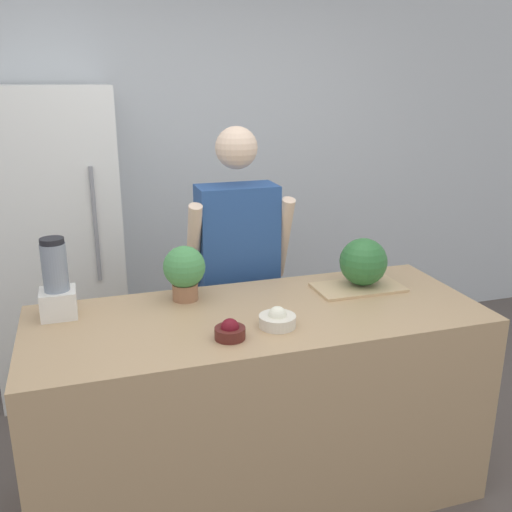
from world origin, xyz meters
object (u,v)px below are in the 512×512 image
(bowl_cherries, at_px, (230,331))
(potted_plant, at_px, (184,270))
(watermelon, at_px, (363,262))
(bowl_cream, at_px, (277,319))
(blender, at_px, (57,285))
(refrigerator, at_px, (57,244))
(person, at_px, (238,279))

(bowl_cherries, bearing_deg, potted_plant, 100.95)
(watermelon, bearing_deg, bowl_cream, -150.42)
(blender, relative_size, potted_plant, 1.37)
(blender, height_order, potted_plant, blender)
(watermelon, bearing_deg, bowl_cherries, -154.66)
(bowl_cream, xyz_separation_m, blender, (-0.86, 0.39, 0.11))
(bowl_cherries, height_order, blender, blender)
(bowl_cherries, relative_size, blender, 0.35)
(watermelon, xyz_separation_m, potted_plant, (-0.86, 0.10, 0.01))
(bowl_cream, bearing_deg, potted_plant, 126.47)
(refrigerator, xyz_separation_m, potted_plant, (0.59, -1.10, 0.13))
(blender, bearing_deg, potted_plant, 2.91)
(watermelon, distance_m, bowl_cream, 0.65)
(potted_plant, bearing_deg, bowl_cream, -53.53)
(refrigerator, bearing_deg, bowl_cream, -59.45)
(person, relative_size, bowl_cream, 10.85)
(refrigerator, xyz_separation_m, blender, (0.03, -1.13, 0.13))
(refrigerator, distance_m, potted_plant, 1.25)
(bowl_cherries, xyz_separation_m, blender, (-0.65, 0.44, 0.11))
(refrigerator, distance_m, blender, 1.14)
(person, xyz_separation_m, potted_plant, (-0.36, -0.36, 0.20))
(bowl_cream, bearing_deg, bowl_cherries, -166.92)
(bowl_cream, bearing_deg, watermelon, 29.58)
(person, bearing_deg, refrigerator, 141.97)
(blender, bearing_deg, refrigerator, 91.53)
(refrigerator, xyz_separation_m, bowl_cherries, (0.68, -1.56, 0.02))
(potted_plant, bearing_deg, refrigerator, 118.10)
(person, height_order, bowl_cherries, person)
(bowl_cherries, distance_m, potted_plant, 0.49)
(bowl_cherries, distance_m, bowl_cream, 0.22)
(watermelon, bearing_deg, potted_plant, 173.41)
(refrigerator, relative_size, blender, 5.34)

